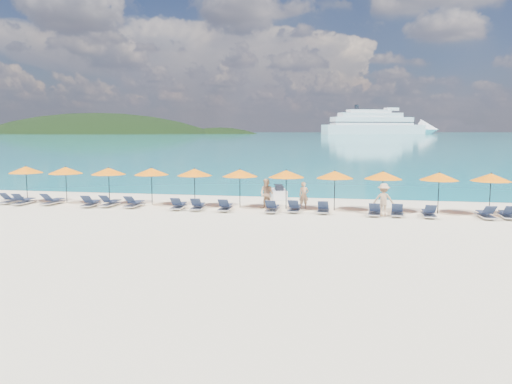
# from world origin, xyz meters

# --- Properties ---
(ground) EXTENTS (1400.00, 1400.00, 0.00)m
(ground) POSITION_xyz_m (0.00, 0.00, 0.00)
(ground) COLOR beige
(sea) EXTENTS (1600.00, 1300.00, 0.01)m
(sea) POSITION_xyz_m (0.00, 660.00, 0.01)
(sea) COLOR #1FA9B2
(sea) RESTS_ON ground
(headland_main) EXTENTS (374.00, 242.00, 126.50)m
(headland_main) POSITION_xyz_m (-300.00, 540.00, -38.00)
(headland_main) COLOR black
(headland_main) RESTS_ON ground
(headland_small) EXTENTS (162.00, 126.00, 85.50)m
(headland_small) POSITION_xyz_m (-150.00, 560.00, -35.00)
(headland_small) COLOR black
(headland_small) RESTS_ON ground
(cruise_ship) EXTENTS (132.89, 73.79, 37.73)m
(cruise_ship) POSITION_xyz_m (40.19, 542.70, 9.82)
(cruise_ship) COLOR white
(cruise_ship) RESTS_ON ground
(jetski) EXTENTS (1.47, 2.58, 0.87)m
(jetski) POSITION_xyz_m (0.33, 9.39, 0.36)
(jetski) COLOR white
(jetski) RESTS_ON ground
(beachgoer_a) EXTENTS (0.64, 0.51, 1.54)m
(beachgoer_a) POSITION_xyz_m (2.35, 5.38, 0.77)
(beachgoer_a) COLOR tan
(beachgoer_a) RESTS_ON ground
(beachgoer_b) EXTENTS (0.97, 0.76, 1.75)m
(beachgoer_b) POSITION_xyz_m (0.29, 4.81, 0.87)
(beachgoer_b) COLOR tan
(beachgoer_b) RESTS_ON ground
(beachgoer_c) EXTENTS (1.19, 0.70, 1.73)m
(beachgoer_c) POSITION_xyz_m (6.70, 3.68, 0.86)
(beachgoer_c) COLOR tan
(beachgoer_c) RESTS_ON ground
(umbrella_0) EXTENTS (2.10, 2.10, 2.28)m
(umbrella_0) POSITION_xyz_m (-15.13, 5.03, 2.02)
(umbrella_0) COLOR black
(umbrella_0) RESTS_ON ground
(umbrella_1) EXTENTS (2.10, 2.10, 2.28)m
(umbrella_1) POSITION_xyz_m (-12.39, 5.03, 2.02)
(umbrella_1) COLOR black
(umbrella_1) RESTS_ON ground
(umbrella_2) EXTENTS (2.10, 2.10, 2.28)m
(umbrella_2) POSITION_xyz_m (-9.49, 4.98, 2.02)
(umbrella_2) COLOR black
(umbrella_2) RESTS_ON ground
(umbrella_3) EXTENTS (2.10, 2.10, 2.28)m
(umbrella_3) POSITION_xyz_m (-6.82, 5.19, 2.02)
(umbrella_3) COLOR black
(umbrella_3) RESTS_ON ground
(umbrella_4) EXTENTS (2.10, 2.10, 2.28)m
(umbrella_4) POSITION_xyz_m (-4.11, 5.14, 2.02)
(umbrella_4) COLOR black
(umbrella_4) RESTS_ON ground
(umbrella_5) EXTENTS (2.10, 2.10, 2.28)m
(umbrella_5) POSITION_xyz_m (-1.35, 5.10, 2.02)
(umbrella_5) COLOR black
(umbrella_5) RESTS_ON ground
(umbrella_6) EXTENTS (2.10, 2.10, 2.28)m
(umbrella_6) POSITION_xyz_m (1.36, 5.11, 2.02)
(umbrella_6) COLOR black
(umbrella_6) RESTS_ON ground
(umbrella_7) EXTENTS (2.10, 2.10, 2.28)m
(umbrella_7) POSITION_xyz_m (4.10, 5.08, 2.02)
(umbrella_7) COLOR black
(umbrella_7) RESTS_ON ground
(umbrella_8) EXTENTS (2.10, 2.10, 2.28)m
(umbrella_8) POSITION_xyz_m (6.72, 5.16, 2.02)
(umbrella_8) COLOR black
(umbrella_8) RESTS_ON ground
(umbrella_9) EXTENTS (2.10, 2.10, 2.28)m
(umbrella_9) POSITION_xyz_m (9.64, 5.01, 2.02)
(umbrella_9) COLOR black
(umbrella_9) RESTS_ON ground
(umbrella_10) EXTENTS (2.10, 2.10, 2.28)m
(umbrella_10) POSITION_xyz_m (12.25, 5.02, 2.02)
(umbrella_10) COLOR black
(umbrella_10) RESTS_ON ground
(lounger_0) EXTENTS (0.68, 1.72, 0.66)m
(lounger_0) POSITION_xyz_m (-15.53, 4.02, 0.24)
(lounger_0) COLOR silver
(lounger_0) RESTS_ON ground
(lounger_1) EXTENTS (0.67, 1.72, 0.66)m
(lounger_1) POSITION_xyz_m (-14.49, 3.76, 0.24)
(lounger_1) COLOR silver
(lounger_1) RESTS_ON ground
(lounger_2) EXTENTS (0.76, 1.75, 0.66)m
(lounger_2) POSITION_xyz_m (-12.77, 4.06, 0.24)
(lounger_2) COLOR silver
(lounger_2) RESTS_ON ground
(lounger_3) EXTENTS (0.77, 1.75, 0.66)m
(lounger_3) POSITION_xyz_m (-10.06, 3.74, 0.24)
(lounger_3) COLOR silver
(lounger_3) RESTS_ON ground
(lounger_4) EXTENTS (0.78, 1.75, 0.66)m
(lounger_4) POSITION_xyz_m (-8.98, 4.05, 0.24)
(lounger_4) COLOR silver
(lounger_4) RESTS_ON ground
(lounger_5) EXTENTS (0.70, 1.73, 0.66)m
(lounger_5) POSITION_xyz_m (-7.44, 3.96, 0.24)
(lounger_5) COLOR silver
(lounger_5) RESTS_ON ground
(lounger_6) EXTENTS (0.74, 1.74, 0.66)m
(lounger_6) POSITION_xyz_m (-4.64, 3.77, 0.24)
(lounger_6) COLOR silver
(lounger_6) RESTS_ON ground
(lounger_7) EXTENTS (0.79, 1.75, 0.66)m
(lounger_7) POSITION_xyz_m (-3.50, 3.76, 0.24)
(lounger_7) COLOR silver
(lounger_7) RESTS_ON ground
(lounger_8) EXTENTS (0.72, 1.73, 0.66)m
(lounger_8) POSITION_xyz_m (-1.88, 3.70, 0.24)
(lounger_8) COLOR silver
(lounger_8) RESTS_ON ground
(lounger_9) EXTENTS (0.62, 1.70, 0.66)m
(lounger_9) POSITION_xyz_m (0.77, 3.71, 0.24)
(lounger_9) COLOR silver
(lounger_9) RESTS_ON ground
(lounger_10) EXTENTS (0.68, 1.72, 0.66)m
(lounger_10) POSITION_xyz_m (1.97, 4.07, 0.24)
(lounger_10) COLOR silver
(lounger_10) RESTS_ON ground
(lounger_11) EXTENTS (0.65, 1.71, 0.66)m
(lounger_11) POSITION_xyz_m (3.54, 4.01, 0.24)
(lounger_11) COLOR silver
(lounger_11) RESTS_ON ground
(lounger_12) EXTENTS (0.77, 1.75, 0.66)m
(lounger_12) POSITION_xyz_m (6.26, 3.70, 0.24)
(lounger_12) COLOR silver
(lounger_12) RESTS_ON ground
(lounger_13) EXTENTS (0.78, 1.75, 0.66)m
(lounger_13) POSITION_xyz_m (7.41, 3.79, 0.24)
(lounger_13) COLOR silver
(lounger_13) RESTS_ON ground
(lounger_14) EXTENTS (0.64, 1.71, 0.66)m
(lounger_14) POSITION_xyz_m (8.98, 3.68, 0.24)
(lounger_14) COLOR silver
(lounger_14) RESTS_ON ground
(lounger_15) EXTENTS (0.74, 1.74, 0.66)m
(lounger_15) POSITION_xyz_m (11.79, 3.84, 0.24)
(lounger_15) COLOR silver
(lounger_15) RESTS_ON ground
(lounger_16) EXTENTS (0.69, 1.73, 0.66)m
(lounger_16) POSITION_xyz_m (12.87, 4.03, 0.24)
(lounger_16) COLOR silver
(lounger_16) RESTS_ON ground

